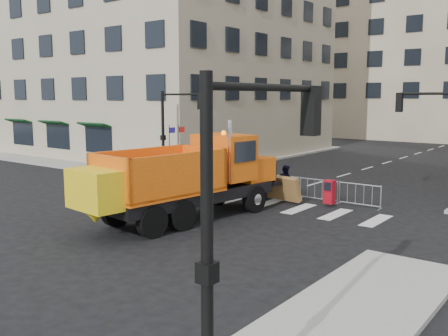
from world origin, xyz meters
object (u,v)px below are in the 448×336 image
Objects in this scene: cop_b at (285,182)px; newspaper_box at (329,192)px; plow_truck at (185,176)px; cop_c at (264,182)px; worker at (212,167)px; cop_a at (262,178)px.

newspaper_box is (2.50, -0.24, -0.16)m from cop_b.
plow_truck is 6.02× the size of cop_c.
plow_truck is at bearing -93.59° from worker.
newspaper_box is at bearing 152.73° from cop_c.
worker is at bearing 37.68° from plow_truck.
worker reaches higher than newspaper_box.
plow_truck is 5.56m from cop_c.
cop_b is 0.95× the size of cop_c.
plow_truck is 6.28m from cop_a.
plow_truck is 6.32× the size of cop_b.
cop_c is at bearing 52.77° from cop_b.
worker reaches higher than cop_b.
newspaper_box is at bearing 133.43° from cop_a.
worker is (-5.44, 0.96, 0.16)m from cop_b.
cop_c is (0.57, -0.73, -0.00)m from cop_a.
plow_truck reaches higher than cop_c.
plow_truck is 6.38m from cop_b.
plow_truck reaches higher than worker.
worker is (-4.06, 0.96, 0.12)m from cop_a.
cop_b is at bearing 136.93° from cop_a.
cop_c is 1.64× the size of newspaper_box.
cop_a is 3.89m from newspaper_box.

